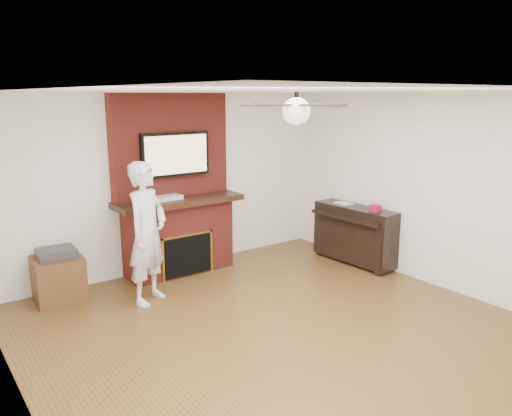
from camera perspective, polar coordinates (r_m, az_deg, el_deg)
room_shell at (r=4.93m, az=4.41°, el=-1.57°), size 5.36×5.86×2.86m
fireplace at (r=7.07m, az=-9.15°, el=0.58°), size 1.78×0.64×2.50m
tv at (r=6.92m, az=-9.17°, el=6.07°), size 1.00×0.08×0.60m
ceiling_fan at (r=4.78m, az=4.63°, el=11.09°), size 1.21×1.21×0.31m
person at (r=6.09m, az=-12.31°, el=-2.82°), size 0.76×0.69×1.72m
side_table at (r=6.64m, az=-21.66°, el=-7.24°), size 0.60×0.60×0.65m
piano at (r=7.57m, az=11.23°, el=-2.83°), size 0.55×1.34×0.96m
cable_box at (r=6.88m, az=-10.11°, el=1.17°), size 0.39×0.24×0.05m
candle_orange at (r=7.11m, az=-8.89°, el=-7.24°), size 0.07×0.07×0.10m
candle_green at (r=7.09m, az=-8.58°, el=-7.40°), size 0.07×0.07×0.08m
candle_cream at (r=7.18m, az=-7.68°, el=-6.94°), size 0.08×0.08×0.12m
candle_blue at (r=7.28m, az=-6.55°, el=-6.74°), size 0.05×0.05×0.09m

